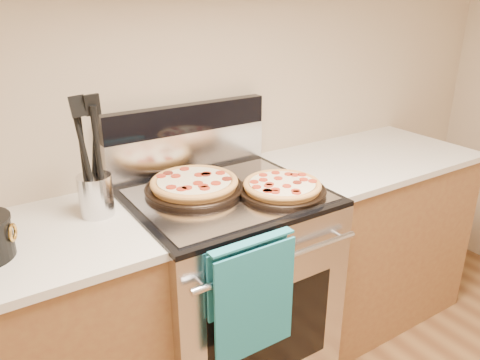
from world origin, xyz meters
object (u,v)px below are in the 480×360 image
range_body (226,291)px  utensil_crock (96,195)px  pepperoni_pizza_back (194,185)px  pepperoni_pizza_front (282,187)px

range_body → utensil_crock: utensil_crock is taller
range_body → utensil_crock: bearing=167.9°
pepperoni_pizza_back → pepperoni_pizza_front: size_ratio=1.13×
pepperoni_pizza_front → utensil_crock: bearing=160.4°
pepperoni_pizza_front → range_body: bearing=144.2°
range_body → pepperoni_pizza_front: bearing=-35.8°
pepperoni_pizza_front → utensil_crock: size_ratio=2.27×
pepperoni_pizza_back → utensil_crock: utensil_crock is taller
pepperoni_pizza_back → utensil_crock: bearing=175.1°
utensil_crock → pepperoni_pizza_back: bearing=-4.9°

